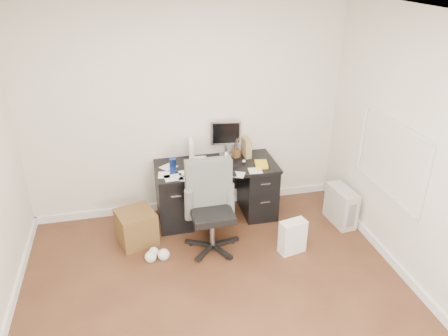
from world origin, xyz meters
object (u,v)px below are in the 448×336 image
Objects in this scene: pc_tower at (341,206)px; wicker_basket at (136,227)px; office_chair at (212,209)px; desk at (216,190)px; keyboard at (216,167)px; lcd_monitor at (226,138)px.

pc_tower reaches higher than wicker_basket.
office_chair is 2.59× the size of wicker_basket.
desk is 3.13× the size of keyboard.
pc_tower is (1.33, -0.73, -0.75)m from lcd_monitor.
wicker_basket is (-1.04, -0.34, -0.19)m from desk.
wicker_basket is at bearing -164.15° from keyboard.
keyboard is at bearing 159.95° from pc_tower.
office_chair is at bearing -179.51° from pc_tower.
keyboard reaches higher than desk.
office_chair is at bearing -104.01° from lcd_monitor.
office_chair is (-0.19, -0.66, 0.13)m from desk.
keyboard reaches higher than wicker_basket.
desk is 3.65× the size of wicker_basket.
keyboard is 1.17× the size of wicker_basket.
wicker_basket is at bearing -162.13° from desk.
desk is at bearing 156.82° from pc_tower.
lcd_monitor is 1.08m from office_chair.
office_chair reaches higher than keyboard.
pc_tower is at bearing -3.31° from wicker_basket.
wicker_basket is (-1.22, -0.58, -0.79)m from lcd_monitor.
lcd_monitor is 1.01× the size of keyboard.
desk is 0.37m from keyboard.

